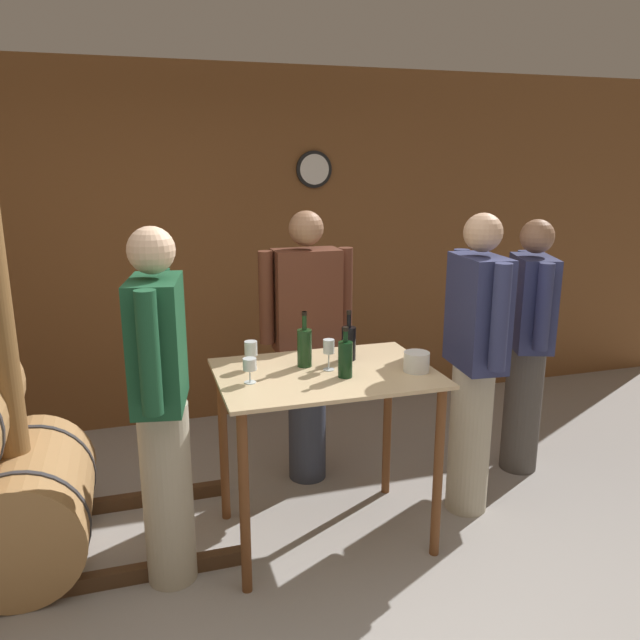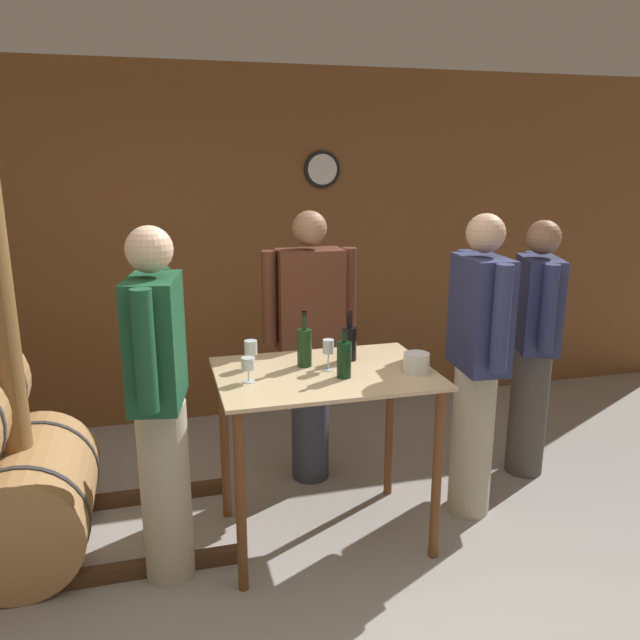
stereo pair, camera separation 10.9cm
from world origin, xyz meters
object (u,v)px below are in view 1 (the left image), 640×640
Objects in this scene: person_host at (307,342)px; person_visitor_with_scarf at (162,404)px; person_visitor_near_door at (528,342)px; wine_glass_near_center at (251,349)px; wine_glass_near_right at (329,348)px; wine_bottle_left at (345,358)px; wine_bottle_center at (349,342)px; wine_glass_near_left at (250,365)px; person_visitor_bearded at (475,360)px; ice_bucket at (417,362)px; wine_bottle_far_left at (305,346)px.

person_visitor_with_scarf is at bearing -139.40° from person_host.
wine_glass_near_center is at bearing -173.35° from person_visitor_near_door.
wine_glass_near_right is at bearing -166.48° from person_visitor_near_door.
person_visitor_near_door reaches higher than wine_bottle_left.
person_host is (-0.09, 0.52, -0.14)m from wine_bottle_center.
wine_bottle_left is at bearing -112.89° from wine_bottle_center.
wine_bottle_center is at bearing 40.21° from wine_glass_near_right.
wine_glass_near_left is 1.30m from person_visitor_bearded.
person_host reaches higher than wine_glass_near_left.
wine_bottle_left is at bearing -31.61° from wine_glass_near_center.
wine_bottle_left is at bearing 0.87° from person_visitor_with_scarf.
ice_bucket is at bearing -3.67° from wine_bottle_left.
person_host reaches higher than wine_bottle_far_left.
person_host is at bearing 100.19° from wine_bottle_center.
wine_glass_near_left is 0.43m from wine_glass_near_right.
wine_glass_near_center is 0.57m from person_visitor_with_scarf.
person_visitor_bearded reaches higher than wine_bottle_center.
wine_glass_near_left reaches higher than ice_bucket.
wine_bottle_center is 0.40m from ice_bucket.
wine_glass_near_center is 0.41m from wine_glass_near_right.
person_visitor_bearded reaches higher than ice_bucket.
wine_bottle_left is 0.15× the size of person_visitor_with_scarf.
person_visitor_near_door reaches higher than wine_glass_near_left.
ice_bucket is 1.29m from person_visitor_with_scarf.
wine_bottle_left reaches higher than ice_bucket.
wine_bottle_left is 0.39m from ice_bucket.
person_visitor_near_door is (1.41, 0.48, -0.18)m from wine_bottle_left.
wine_bottle_left is 2.08× the size of wine_glass_near_left.
wine_glass_near_left is at bearing -102.42° from wine_glass_near_center.
wine_bottle_left is at bearing -91.25° from person_host.
wine_glass_near_left is 0.86m from ice_bucket.
person_host is at bearing 40.60° from person_visitor_with_scarf.
wine_bottle_center is 1.86× the size of wine_glass_near_center.
wine_glass_near_right is 0.10× the size of person_host.
person_visitor_bearded reaches higher than wine_glass_near_left.
person_visitor_bearded reaches higher than wine_glass_near_right.
wine_bottle_far_left is at bearing 155.05° from ice_bucket.
wine_glass_near_right is 1.23× the size of ice_bucket.
wine_glass_near_right is 0.46m from ice_bucket.
wine_glass_near_center is at bearing 171.62° from wine_bottle_far_left.
wine_bottle_left is 1.59× the size of wine_glass_near_right.
wine_glass_near_right is at bearing 109.91° from wine_bottle_left.
wine_bottle_left is 1.95× the size of ice_bucket.
person_visitor_with_scarf is 2.37m from person_visitor_near_door.
ice_bucket is at bearing -24.95° from wine_bottle_far_left.
wine_bottle_center is 1.68× the size of wine_glass_near_right.
wine_glass_near_right is (0.38, -0.14, 0.01)m from wine_glass_near_center.
person_visitor_near_door is (2.31, 0.49, -0.04)m from person_visitor_with_scarf.
wine_bottle_far_left reaches higher than wine_glass_near_left.
ice_bucket is at bearing -160.01° from person_visitor_bearded.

